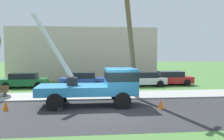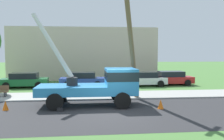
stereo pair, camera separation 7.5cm
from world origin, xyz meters
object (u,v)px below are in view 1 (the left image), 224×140
at_px(traffic_cone_behind, 5,106).
at_px(parked_sedan_white, 143,79).
at_px(parked_sedan_green, 24,80).
at_px(leaning_utility_pole, 131,36).
at_px(traffic_cone_ahead, 161,104).
at_px(parked_sedan_red, 170,78).
at_px(utility_truck, 100,83).
at_px(parked_sedan_blue, 82,79).

relative_size(traffic_cone_behind, parked_sedan_white, 0.12).
height_order(parked_sedan_green, parked_sedan_white, same).
height_order(leaning_utility_pole, traffic_cone_ahead, leaning_utility_pole).
bearing_deg(parked_sedan_red, parked_sedan_white, -170.02).
height_order(traffic_cone_ahead, parked_sedan_white, parked_sedan_white).
relative_size(utility_truck, leaning_utility_pole, 0.78).
relative_size(leaning_utility_pole, parked_sedan_white, 1.93).
xyz_separation_m(utility_truck, parked_sedan_red, (7.80, 9.03, -0.70)).
xyz_separation_m(leaning_utility_pole, traffic_cone_ahead, (1.45, -2.27, -4.17)).
xyz_separation_m(leaning_utility_pole, parked_sedan_green, (-8.94, 7.73, -3.74)).
xyz_separation_m(leaning_utility_pole, parked_sedan_red, (5.72, 8.15, -3.74)).
xyz_separation_m(parked_sedan_green, parked_sedan_white, (11.66, -0.11, 0.00)).
bearing_deg(parked_sedan_white, traffic_cone_ahead, -97.33).
distance_m(parked_sedan_green, parked_sedan_blue, 5.56).
distance_m(parked_sedan_white, parked_sedan_red, 3.05).
bearing_deg(parked_sedan_green, parked_sedan_red, 1.65).
relative_size(traffic_cone_behind, parked_sedan_red, 0.13).
distance_m(leaning_utility_pole, parked_sedan_red, 10.64).
bearing_deg(traffic_cone_behind, parked_sedan_blue, 65.63).
relative_size(leaning_utility_pole, traffic_cone_behind, 15.51).
bearing_deg(parked_sedan_blue, parked_sedan_green, -179.54).
xyz_separation_m(traffic_cone_behind, parked_sedan_red, (13.40, 9.87, 0.43)).
height_order(utility_truck, leaning_utility_pole, leaning_utility_pole).
distance_m(parked_sedan_green, parked_sedan_red, 14.66).
height_order(traffic_cone_ahead, parked_sedan_green, parked_sedan_green).
bearing_deg(parked_sedan_white, traffic_cone_behind, -138.05).
xyz_separation_m(traffic_cone_ahead, parked_sedan_white, (1.27, 9.89, 0.43)).
xyz_separation_m(parked_sedan_green, parked_sedan_red, (14.66, 0.42, 0.00)).
height_order(utility_truck, parked_sedan_red, utility_truck).
bearing_deg(parked_sedan_green, traffic_cone_behind, -82.41).
relative_size(traffic_cone_ahead, parked_sedan_red, 0.13).
distance_m(leaning_utility_pole, parked_sedan_blue, 9.26).
distance_m(traffic_cone_ahead, parked_sedan_red, 11.27).
xyz_separation_m(traffic_cone_ahead, parked_sedan_green, (-10.39, 10.00, 0.43)).
xyz_separation_m(leaning_utility_pole, traffic_cone_behind, (-7.68, -1.72, -4.17)).
bearing_deg(traffic_cone_behind, leaning_utility_pole, 12.65).
distance_m(utility_truck, parked_sedan_green, 11.02).
relative_size(leaning_utility_pole, parked_sedan_red, 1.96).
distance_m(traffic_cone_behind, parked_sedan_blue, 10.43).
bearing_deg(parked_sedan_white, utility_truck, -119.48).
relative_size(leaning_utility_pole, parked_sedan_blue, 1.95).
bearing_deg(traffic_cone_behind, utility_truck, 8.61).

